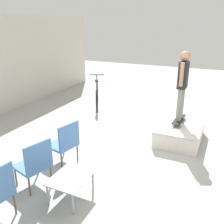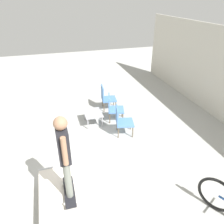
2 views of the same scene
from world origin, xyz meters
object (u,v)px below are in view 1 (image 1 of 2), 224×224
(person_skater, at_px, (183,81))
(coffee_table, at_px, (71,179))
(patio_chair_right, at_px, (65,142))
(skateboard_on_ramp, at_px, (179,119))
(bicycle, at_px, (97,95))
(patio_chair_center, at_px, (35,163))
(skate_ramp_box, at_px, (180,133))

(person_skater, xyz_separation_m, coffee_table, (-3.13, 1.15, -1.12))
(patio_chair_right, bearing_deg, skateboard_on_ramp, 153.24)
(coffee_table, distance_m, bicycle, 4.78)
(bicycle, bearing_deg, coffee_table, 175.35)
(coffee_table, xyz_separation_m, patio_chair_center, (-0.03, 0.71, 0.15))
(patio_chair_center, height_order, patio_chair_right, same)
(person_skater, distance_m, patio_chair_center, 3.79)
(person_skater, relative_size, bicycle, 1.06)
(skate_ramp_box, height_order, skateboard_on_ramp, skateboard_on_ramp)
(skateboard_on_ramp, height_order, patio_chair_right, patio_chair_right)
(bicycle, bearing_deg, skateboard_on_ramp, -140.50)
(skate_ramp_box, distance_m, person_skater, 1.29)
(skateboard_on_ramp, distance_m, bicycle, 3.28)
(skateboard_on_ramp, distance_m, coffee_table, 3.33)
(skateboard_on_ramp, xyz_separation_m, bicycle, (1.27, 3.02, -0.08))
(skate_ramp_box, distance_m, patio_chair_center, 3.57)
(patio_chair_center, distance_m, patio_chair_right, 0.89)
(skateboard_on_ramp, bearing_deg, patio_chair_right, 142.02)
(coffee_table, bearing_deg, skate_ramp_box, -22.55)
(person_skater, distance_m, patio_chair_right, 3.09)
(skate_ramp_box, bearing_deg, bicycle, 64.99)
(patio_chair_center, relative_size, patio_chair_right, 1.00)
(patio_chair_right, relative_size, bicycle, 0.59)
(bicycle, bearing_deg, patio_chair_right, 170.42)
(patio_chair_right, distance_m, bicycle, 3.72)
(skate_ramp_box, height_order, person_skater, person_skater)
(patio_chair_center, bearing_deg, skateboard_on_ramp, 164.80)
(coffee_table, xyz_separation_m, patio_chair_right, (0.86, 0.71, 0.15))
(skateboard_on_ramp, bearing_deg, bicycle, 68.66)
(skate_ramp_box, bearing_deg, person_skater, 23.49)
(coffee_table, height_order, patio_chair_right, patio_chair_right)
(skate_ramp_box, xyz_separation_m, bicycle, (1.44, 3.10, 0.20))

